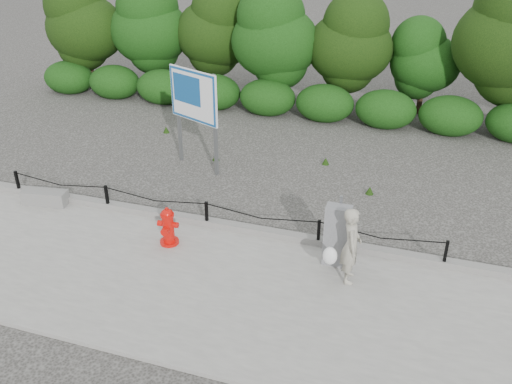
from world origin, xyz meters
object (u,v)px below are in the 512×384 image
at_px(fire_hydrant, 168,227).
at_px(utility_cabinet, 337,235).
at_px(concrete_block, 45,197).
at_px(advertising_sign, 194,100).
at_px(pedestrian, 350,246).

distance_m(fire_hydrant, utility_cabinet, 3.46).
relative_size(concrete_block, advertising_sign, 0.39).
bearing_deg(concrete_block, advertising_sign, 51.29).
xyz_separation_m(concrete_block, advertising_sign, (2.53, 3.15, 1.67)).
height_order(pedestrian, concrete_block, pedestrian).
height_order(fire_hydrant, concrete_block, fire_hydrant).
bearing_deg(concrete_block, utility_cabinet, -2.24).
bearing_deg(utility_cabinet, concrete_block, 177.91).
bearing_deg(advertising_sign, concrete_block, -104.85).
bearing_deg(pedestrian, concrete_block, 75.00).
distance_m(utility_cabinet, advertising_sign, 5.75).
height_order(pedestrian, advertising_sign, advertising_sign).
height_order(fire_hydrant, advertising_sign, advertising_sign).
relative_size(fire_hydrant, pedestrian, 0.56).
xyz_separation_m(utility_cabinet, advertising_sign, (-4.47, 3.43, 1.19)).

